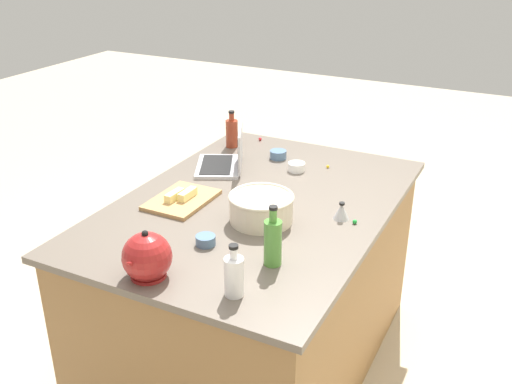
% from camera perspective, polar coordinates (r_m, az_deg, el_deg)
% --- Properties ---
extents(ground_plane, '(12.00, 12.00, 0.00)m').
position_cam_1_polar(ground_plane, '(3.16, 0.00, -15.85)').
color(ground_plane, '#B7A88E').
extents(island_counter, '(1.67, 1.16, 0.90)m').
position_cam_1_polar(island_counter, '(2.89, 0.00, -9.02)').
color(island_counter, olive).
rests_on(island_counter, ground).
extents(laptop, '(0.38, 0.34, 0.22)m').
position_cam_1_polar(laptop, '(3.02, -2.97, 3.15)').
color(laptop, '#B7B7BC').
rests_on(laptop, island_counter).
extents(mixing_bowl_large, '(0.28, 0.28, 0.12)m').
position_cam_1_polar(mixing_bowl_large, '(2.47, 0.51, -1.51)').
color(mixing_bowl_large, beige).
rests_on(mixing_bowl_large, island_counter).
extents(bottle_olive, '(0.07, 0.07, 0.24)m').
position_cam_1_polar(bottle_olive, '(2.15, 1.64, -4.81)').
color(bottle_olive, '#4C8C38').
rests_on(bottle_olive, island_counter).
extents(bottle_soy, '(0.07, 0.07, 0.21)m').
position_cam_1_polar(bottle_soy, '(3.31, -2.37, 5.80)').
color(bottle_soy, maroon).
rests_on(bottle_soy, island_counter).
extents(bottle_vinegar, '(0.07, 0.07, 0.19)m').
position_cam_1_polar(bottle_vinegar, '(1.99, -2.15, -8.09)').
color(bottle_vinegar, white).
rests_on(bottle_vinegar, island_counter).
extents(kettle, '(0.21, 0.18, 0.20)m').
position_cam_1_polar(kettle, '(2.12, -10.56, -6.27)').
color(kettle, maroon).
rests_on(kettle, island_counter).
extents(cutting_board, '(0.33, 0.24, 0.02)m').
position_cam_1_polar(cutting_board, '(2.69, -7.23, -0.76)').
color(cutting_board, '#AD7F4C').
rests_on(cutting_board, island_counter).
extents(butter_stick_left, '(0.11, 0.04, 0.04)m').
position_cam_1_polar(butter_stick_left, '(2.67, -7.92, -0.32)').
color(butter_stick_left, '#F4E58C').
rests_on(butter_stick_left, cutting_board).
extents(butter_stick_right, '(0.11, 0.04, 0.04)m').
position_cam_1_polar(butter_stick_right, '(2.68, -6.67, -0.21)').
color(butter_stick_right, '#F4E58C').
rests_on(butter_stick_right, cutting_board).
extents(ramekin_small, '(0.09, 0.09, 0.04)m').
position_cam_1_polar(ramekin_small, '(3.16, 2.17, 3.66)').
color(ramekin_small, slate).
rests_on(ramekin_small, island_counter).
extents(ramekin_medium, '(0.09, 0.09, 0.04)m').
position_cam_1_polar(ramekin_medium, '(3.00, 3.96, 2.46)').
color(ramekin_medium, white).
rests_on(ramekin_medium, island_counter).
extents(ramekin_wide, '(0.08, 0.08, 0.04)m').
position_cam_1_polar(ramekin_wide, '(2.32, -4.91, -4.70)').
color(ramekin_wide, slate).
rests_on(ramekin_wide, island_counter).
extents(kitchen_timer, '(0.07, 0.07, 0.08)m').
position_cam_1_polar(kitchen_timer, '(2.53, 8.31, -1.86)').
color(kitchen_timer, '#B2B2B7').
rests_on(kitchen_timer, island_counter).
extents(candy_0, '(0.02, 0.02, 0.02)m').
position_cam_1_polar(candy_0, '(2.51, 9.59, -2.84)').
color(candy_0, green).
rests_on(candy_0, island_counter).
extents(candy_1, '(0.02, 0.02, 0.02)m').
position_cam_1_polar(candy_1, '(2.34, -4.92, -4.70)').
color(candy_1, orange).
rests_on(candy_1, island_counter).
extents(candy_2, '(0.02, 0.02, 0.02)m').
position_cam_1_polar(candy_2, '(2.99, -4.82, 2.12)').
color(candy_2, blue).
rests_on(candy_2, island_counter).
extents(candy_3, '(0.02, 0.02, 0.02)m').
position_cam_1_polar(candy_3, '(3.06, 6.99, 2.47)').
color(candy_3, yellow).
rests_on(candy_3, island_counter).
extents(candy_4, '(0.02, 0.02, 0.02)m').
position_cam_1_polar(candy_4, '(3.43, 0.40, 5.18)').
color(candy_4, red).
rests_on(candy_4, island_counter).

